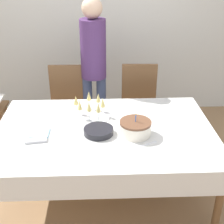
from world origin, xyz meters
TOP-DOWN VIEW (x-y plane):
  - ground_plane at (0.00, 0.00)m, footprint 12.00×12.00m
  - wall_back at (0.00, 1.89)m, footprint 8.00×0.05m
  - dining_table at (0.00, 0.00)m, footprint 1.84×1.23m
  - dining_chair_far_left at (-0.41, 0.93)m, footprint 0.42×0.42m
  - dining_chair_far_right at (0.41, 0.93)m, footprint 0.44×0.44m
  - birthday_cake at (0.25, -0.09)m, footprint 0.26×0.26m
  - champagne_tray at (-0.12, 0.25)m, footprint 0.37×0.37m
  - plate_stack_main at (-0.05, -0.07)m, footprint 0.24×0.24m
  - cake_knife at (0.27, -0.28)m, footprint 0.28×0.15m
  - fork_pile at (-0.54, -0.17)m, footprint 0.18×0.08m
  - napkin_pile at (-0.53, -0.06)m, footprint 0.15×0.15m
  - person_standing at (-0.10, 1.04)m, footprint 0.28×0.28m

SIDE VIEW (x-z plane):
  - ground_plane at x=0.00m, z-range 0.00..0.00m
  - dining_chair_far_left at x=-0.41m, z-range 0.04..0.99m
  - dining_chair_far_right at x=0.41m, z-range 0.04..0.99m
  - dining_table at x=0.00m, z-range 0.26..0.98m
  - cake_knife at x=0.27m, z-range 0.72..0.73m
  - napkin_pile at x=-0.53m, z-range 0.72..0.73m
  - fork_pile at x=-0.54m, z-range 0.72..0.74m
  - plate_stack_main at x=-0.05m, z-range 0.72..0.77m
  - birthday_cake at x=0.25m, z-range 0.69..0.88m
  - champagne_tray at x=-0.12m, z-range 0.71..0.89m
  - person_standing at x=-0.10m, z-range 0.17..1.83m
  - wall_back at x=0.00m, z-range 0.00..2.70m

